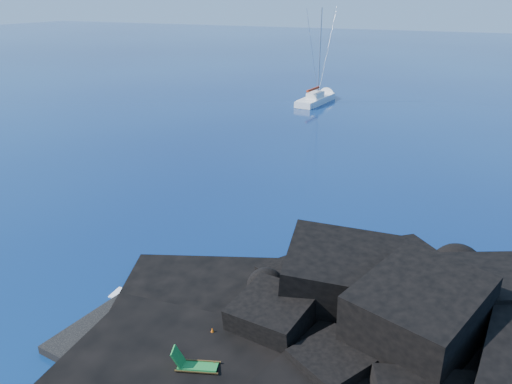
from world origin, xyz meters
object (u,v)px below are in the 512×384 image
Objects in this scene: sunbather at (191,362)px; marker_cone at (213,333)px; sailboat at (316,103)px; deck_chair at (198,362)px.

marker_cone reaches higher than sunbather.
sailboat is at bearing 103.84° from marker_cone.
deck_chair is (12.48, -50.41, 0.92)m from sailboat.
sailboat is 51.59m from sunbather.
sailboat reaches higher than deck_chair.
sunbather is at bearing 132.00° from deck_chair.
marker_cone is (-0.56, 2.05, -0.33)m from deck_chair.
deck_chair is at bearing -74.64° from marker_cone.
deck_chair is 0.88× the size of sunbather.
marker_cone is at bearing 85.87° from deck_chair.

